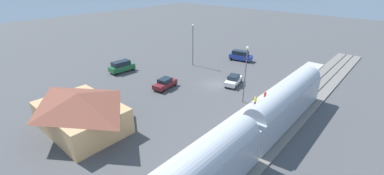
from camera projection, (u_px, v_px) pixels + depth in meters
The scene contains 12 objects.
ground_plane at pixel (215, 84), 44.18m from camera, with size 200.00×200.00×0.00m, color #4C4C4F.
railway_track at pixel (294, 109), 35.75m from camera, with size 4.80×70.00×0.30m.
platform at pixel (268, 101), 38.13m from camera, with size 3.20×46.00×0.30m.
station_building at pixel (81, 111), 30.41m from camera, with size 11.79×8.15×4.87m.
pedestrian_on_platform at pixel (265, 96), 37.10m from camera, with size 0.36×0.36×1.71m.
pedestrian_waiting_far at pixel (255, 101), 35.66m from camera, with size 0.36×0.36×1.71m.
suv_green at pixel (122, 66), 49.39m from camera, with size 2.24×5.00×2.22m.
sedan_white at pixel (233, 80), 43.66m from camera, with size 2.88×4.81×1.74m.
sedan_maroon at pixel (165, 83), 42.34m from camera, with size 2.38×4.69×1.74m.
suv_blue at pixel (241, 56), 55.98m from camera, with size 5.17×3.05×2.22m.
light_pole_near_platform at pixel (246, 69), 35.86m from camera, with size 0.44×0.44×8.59m.
light_pole_lot_center at pixel (193, 40), 51.33m from camera, with size 0.44×0.44×8.60m.
Camera 1 is at (-23.63, 33.20, 17.55)m, focal length 23.57 mm.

